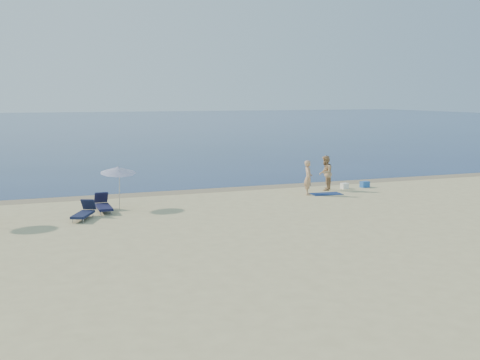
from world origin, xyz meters
name	(u,v)px	position (x,y,z in m)	size (l,w,h in m)	color
sea	(79,124)	(0.00, 100.00, 0.00)	(240.00, 160.00, 0.01)	#0C1D48
wet_sand_strip	(237,189)	(0.00, 19.40, 0.00)	(240.00, 1.60, 0.00)	#847254
person_left	(308,178)	(2.78, 16.10, 0.92)	(0.67, 0.44, 1.83)	tan
person_right	(325,173)	(4.38, 17.13, 0.96)	(0.94, 0.73, 1.93)	tan
beach_towel	(326,194)	(3.78, 15.92, 0.01)	(1.63, 0.91, 0.03)	#0F204E
white_bag	(344,186)	(5.66, 17.20, 0.16)	(0.37, 0.32, 0.32)	white
blue_cooler	(365,184)	(7.02, 17.24, 0.17)	(0.49, 0.35, 0.35)	blue
umbrella_near	(118,170)	(-7.25, 15.76, 1.81)	(1.64, 1.67, 2.10)	silver
lounger_left	(103,205)	(-8.04, 15.23, 0.30)	(0.61, 1.85, 0.81)	#141537
lounger_right	(84,213)	(-9.07, 13.85, 0.28)	(1.27, 1.84, 0.78)	#141A38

